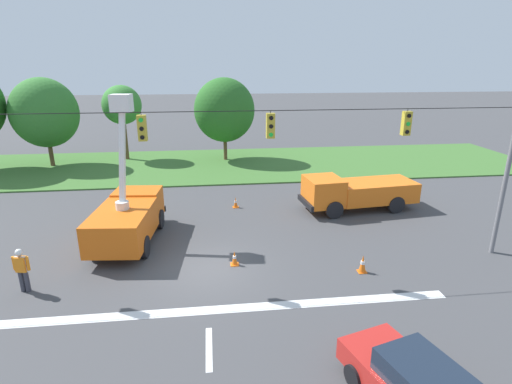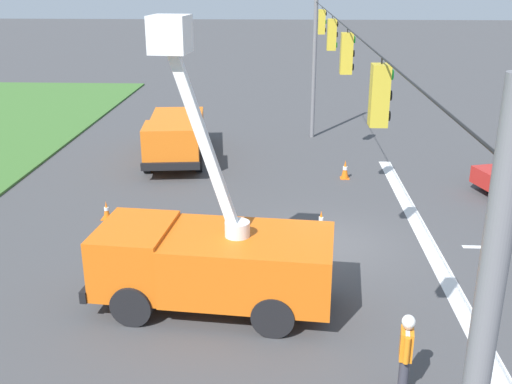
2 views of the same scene
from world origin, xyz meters
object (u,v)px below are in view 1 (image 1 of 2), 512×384
(traffic_cone_foreground_left, at_px, (363,264))
(utility_truck_bucket_lift, at_px, (128,215))
(tree_east, at_px, (224,110))
(tree_centre, at_px, (122,105))
(road_worker, at_px, (22,268))
(traffic_cone_foreground_right, at_px, (235,258))
(utility_truck_support_near, at_px, (356,191))
(traffic_cone_near_bucket, at_px, (236,203))
(tree_west, at_px, (45,113))

(traffic_cone_foreground_left, bearing_deg, utility_truck_bucket_lift, 157.46)
(traffic_cone_foreground_left, bearing_deg, tree_east, 102.89)
(tree_east, relative_size, utility_truck_bucket_lift, 1.03)
(tree_centre, distance_m, traffic_cone_foreground_left, 26.22)
(tree_east, relative_size, road_worker, 4.06)
(traffic_cone_foreground_left, xyz_separation_m, traffic_cone_foreground_right, (-5.25, 1.26, -0.07))
(utility_truck_bucket_lift, xyz_separation_m, road_worker, (-3.18, -4.10, -0.37))
(tree_east, height_order, road_worker, tree_east)
(utility_truck_support_near, bearing_deg, traffic_cone_near_bucket, 170.84)
(traffic_cone_foreground_left, xyz_separation_m, traffic_cone_near_bucket, (-4.70, 8.45, -0.07))
(utility_truck_bucket_lift, distance_m, utility_truck_support_near, 12.89)
(utility_truck_bucket_lift, bearing_deg, tree_west, 119.74)
(road_worker, distance_m, traffic_cone_near_bucket, 12.02)
(utility_truck_bucket_lift, xyz_separation_m, traffic_cone_foreground_left, (10.16, -4.22, -0.99))
(tree_east, relative_size, traffic_cone_foreground_right, 11.06)
(road_worker, distance_m, traffic_cone_foreground_left, 13.35)
(tree_east, height_order, traffic_cone_foreground_right, tree_east)
(tree_west, distance_m, tree_centre, 6.04)
(utility_truck_bucket_lift, bearing_deg, tree_east, 71.86)
(tree_west, bearing_deg, traffic_cone_near_bucket, -38.86)
(tree_west, distance_m, traffic_cone_foreground_left, 28.24)
(tree_west, bearing_deg, traffic_cone_foreground_left, -46.32)
(traffic_cone_foreground_left, relative_size, traffic_cone_foreground_right, 1.19)
(traffic_cone_foreground_left, bearing_deg, utility_truck_support_near, 72.14)
(tree_centre, xyz_separation_m, tree_east, (8.80, -1.26, -0.40))
(tree_east, distance_m, traffic_cone_foreground_right, 19.92)
(road_worker, height_order, traffic_cone_near_bucket, road_worker)
(traffic_cone_foreground_left, bearing_deg, traffic_cone_foreground_right, 166.50)
(utility_truck_support_near, bearing_deg, tree_centre, 137.24)
(tree_east, bearing_deg, tree_west, -177.89)
(utility_truck_bucket_lift, distance_m, traffic_cone_foreground_left, 11.05)
(tree_centre, bearing_deg, traffic_cone_near_bucket, -56.90)
(traffic_cone_foreground_right, bearing_deg, road_worker, -171.94)
(tree_west, xyz_separation_m, traffic_cone_near_bucket, (14.59, -11.76, -4.17))
(traffic_cone_foreground_left, bearing_deg, traffic_cone_near_bucket, 119.11)
(tree_west, relative_size, utility_truck_bucket_lift, 1.04)
(traffic_cone_near_bucket, bearing_deg, tree_east, 90.20)
(utility_truck_support_near, distance_m, road_worker, 17.26)
(utility_truck_bucket_lift, xyz_separation_m, utility_truck_support_near, (12.52, 3.09, -0.26))
(tree_centre, height_order, traffic_cone_foreground_left, tree_centre)
(tree_centre, relative_size, traffic_cone_foreground_left, 8.48)
(utility_truck_support_near, relative_size, traffic_cone_foreground_right, 10.69)
(traffic_cone_foreground_left, height_order, traffic_cone_foreground_right, traffic_cone_foreground_left)
(tree_centre, distance_m, utility_truck_bucket_lift, 18.44)
(traffic_cone_foreground_right, relative_size, traffic_cone_near_bucket, 1.01)
(road_worker, relative_size, traffic_cone_near_bucket, 2.74)
(traffic_cone_near_bucket, bearing_deg, road_worker, -136.02)
(tree_west, distance_m, traffic_cone_foreground_right, 23.95)
(tree_centre, height_order, road_worker, tree_centre)
(traffic_cone_foreground_right, distance_m, traffic_cone_near_bucket, 7.21)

